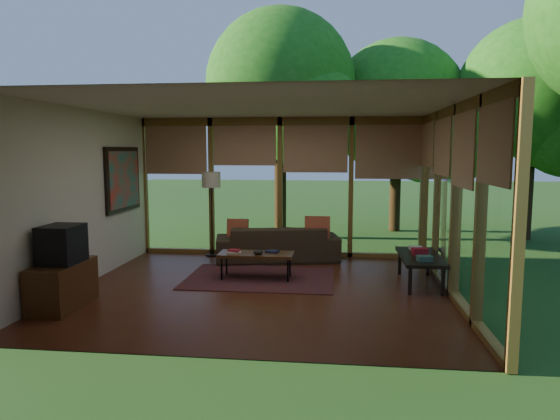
# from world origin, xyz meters

# --- Properties ---
(floor) EXTENTS (5.50, 5.50, 0.00)m
(floor) POSITION_xyz_m (0.00, 0.00, 0.00)
(floor) COLOR #5A2817
(floor) RESTS_ON ground
(ceiling) EXTENTS (5.50, 5.50, 0.00)m
(ceiling) POSITION_xyz_m (0.00, 0.00, 2.70)
(ceiling) COLOR white
(ceiling) RESTS_ON ground
(wall_left) EXTENTS (0.04, 5.00, 2.70)m
(wall_left) POSITION_xyz_m (-2.75, 0.00, 1.35)
(wall_left) COLOR silver
(wall_left) RESTS_ON ground
(wall_front) EXTENTS (5.50, 0.04, 2.70)m
(wall_front) POSITION_xyz_m (0.00, -2.50, 1.35)
(wall_front) COLOR silver
(wall_front) RESTS_ON ground
(window_wall_back) EXTENTS (5.50, 0.12, 2.70)m
(window_wall_back) POSITION_xyz_m (0.00, 2.50, 1.35)
(window_wall_back) COLOR olive
(window_wall_back) RESTS_ON ground
(window_wall_right) EXTENTS (0.12, 5.00, 2.70)m
(window_wall_right) POSITION_xyz_m (2.75, 0.00, 1.35)
(window_wall_right) COLOR olive
(window_wall_right) RESTS_ON ground
(tree_nw) EXTENTS (3.47, 3.47, 5.33)m
(tree_nw) POSITION_xyz_m (-0.23, 4.63, 3.58)
(tree_nw) COLOR #332312
(tree_nw) RESTS_ON ground
(tree_ne) EXTENTS (3.42, 3.42, 4.85)m
(tree_ne) POSITION_xyz_m (2.60, 5.93, 3.13)
(tree_ne) COLOR #332312
(tree_ne) RESTS_ON ground
(tree_far) EXTENTS (3.37, 3.37, 5.04)m
(tree_far) POSITION_xyz_m (5.51, 5.00, 3.35)
(tree_far) COLOR #332312
(tree_far) RESTS_ON ground
(rug) EXTENTS (2.38, 1.68, 0.01)m
(rug) POSITION_xyz_m (-0.11, 0.65, 0.01)
(rug) COLOR maroon
(rug) RESTS_ON floor
(sofa) EXTENTS (2.41, 1.34, 0.66)m
(sofa) POSITION_xyz_m (0.01, 2.00, 0.33)
(sofa) COLOR #392B1C
(sofa) RESTS_ON floor
(pillow_left) EXTENTS (0.39, 0.21, 0.41)m
(pillow_left) POSITION_xyz_m (-0.74, 1.95, 0.58)
(pillow_left) COLOR maroon
(pillow_left) RESTS_ON sofa
(pillow_right) EXTENTS (0.46, 0.25, 0.49)m
(pillow_right) POSITION_xyz_m (0.76, 1.95, 0.61)
(pillow_right) COLOR maroon
(pillow_right) RESTS_ON sofa
(ct_book_lower) EXTENTS (0.24, 0.19, 0.03)m
(ct_book_lower) POSITION_xyz_m (-0.52, 0.55, 0.44)
(ct_book_lower) COLOR beige
(ct_book_lower) RESTS_ON coffee_table
(ct_book_upper) EXTENTS (0.20, 0.17, 0.03)m
(ct_book_upper) POSITION_xyz_m (-0.52, 0.55, 0.47)
(ct_book_upper) COLOR maroon
(ct_book_upper) RESTS_ON coffee_table
(ct_book_side) EXTENTS (0.23, 0.19, 0.03)m
(ct_book_side) POSITION_xyz_m (0.08, 0.68, 0.44)
(ct_book_side) COLOR #161933
(ct_book_side) RESTS_ON coffee_table
(ct_bowl) EXTENTS (0.16, 0.16, 0.07)m
(ct_bowl) POSITION_xyz_m (-0.12, 0.50, 0.46)
(ct_bowl) COLOR black
(ct_bowl) RESTS_ON coffee_table
(media_cabinet) EXTENTS (0.50, 1.00, 0.60)m
(media_cabinet) POSITION_xyz_m (-2.47, -1.14, 0.30)
(media_cabinet) COLOR #4F2D15
(media_cabinet) RESTS_ON floor
(television) EXTENTS (0.45, 0.55, 0.50)m
(television) POSITION_xyz_m (-2.45, -1.14, 0.85)
(television) COLOR black
(television) RESTS_ON media_cabinet
(console_book_a) EXTENTS (0.24, 0.20, 0.08)m
(console_book_a) POSITION_xyz_m (2.40, 0.18, 0.49)
(console_book_a) COLOR #365F55
(console_book_a) RESTS_ON side_console
(console_book_b) EXTENTS (0.25, 0.20, 0.10)m
(console_book_b) POSITION_xyz_m (2.40, 0.63, 0.51)
(console_book_b) COLOR maroon
(console_book_b) RESTS_ON side_console
(console_book_c) EXTENTS (0.22, 0.17, 0.05)m
(console_book_c) POSITION_xyz_m (2.40, 1.03, 0.48)
(console_book_c) COLOR beige
(console_book_c) RESTS_ON side_console
(floor_lamp) EXTENTS (0.36, 0.36, 1.65)m
(floor_lamp) POSITION_xyz_m (-1.32, 2.28, 1.41)
(floor_lamp) COLOR black
(floor_lamp) RESTS_ON floor
(coffee_table) EXTENTS (1.20, 0.50, 0.43)m
(coffee_table) POSITION_xyz_m (-0.17, 0.60, 0.39)
(coffee_table) COLOR #4F2D15
(coffee_table) RESTS_ON floor
(side_console) EXTENTS (0.60, 1.40, 0.46)m
(side_console) POSITION_xyz_m (2.40, 0.58, 0.41)
(side_console) COLOR black
(side_console) RESTS_ON floor
(wall_painting) EXTENTS (0.06, 1.35, 1.15)m
(wall_painting) POSITION_xyz_m (-2.71, 1.40, 1.55)
(wall_painting) COLOR black
(wall_painting) RESTS_ON wall_left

